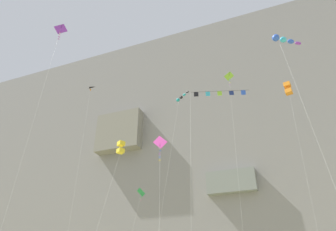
{
  "coord_description": "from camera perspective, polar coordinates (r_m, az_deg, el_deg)",
  "views": [
    {
      "loc": [
        8.63,
        -3.29,
        2.64
      ],
      "look_at": [
        -1.65,
        23.36,
        18.98
      ],
      "focal_mm": 32.45,
      "sensor_mm": 36.0,
      "label": 1
    }
  ],
  "objects": [
    {
      "name": "cliff_face",
      "position": [
        72.52,
        12.74,
        -6.72
      ],
      "size": [
        180.0,
        26.95,
        60.34
      ],
      "color": "gray",
      "rests_on": "ground"
    },
    {
      "name": "kite_windsock_upper_left",
      "position": [
        48.22,
        2.4,
        3.21
      ],
      "size": [
        4.98,
        4.83,
        29.45
      ],
      "color": "teal",
      "rests_on": "ground"
    },
    {
      "name": "kite_box_near_cliff",
      "position": [
        31.17,
        -8.89,
        -6.06
      ],
      "size": [
        1.55,
        3.92,
        15.69
      ],
      "color": "yellow",
      "rests_on": "ground"
    },
    {
      "name": "kite_diamond_low_right",
      "position": [
        39.54,
        -19.97,
        13.42
      ],
      "size": [
        3.47,
        4.84,
        31.27
      ],
      "color": "purple",
      "rests_on": "ground"
    },
    {
      "name": "kite_delta_high_center",
      "position": [
        46.41,
        -14.96,
        2.1
      ],
      "size": [
        3.19,
        3.62,
        29.53
      ],
      "color": "black",
      "rests_on": "ground"
    },
    {
      "name": "kite_diamond_upper_right",
      "position": [
        46.17,
        -5.33,
        -15.22
      ],
      "size": [
        2.35,
        2.72,
        15.76
      ],
      "color": "green",
      "rests_on": "ground"
    },
    {
      "name": "kite_windsock_low_center",
      "position": [
        33.32,
        20.75,
        13.13
      ],
      "size": [
        2.94,
        5.23,
        24.75
      ],
      "color": "blue",
      "rests_on": "ground"
    },
    {
      "name": "kite_box_far_left",
      "position": [
        47.45,
        21.61,
        4.7
      ],
      "size": [
        1.43,
        3.69,
        28.82
      ],
      "color": "orange",
      "rests_on": "ground"
    },
    {
      "name": "kite_diamond_high_left",
      "position": [
        32.25,
        -1.5,
        -5.99
      ],
      "size": [
        3.23,
        5.64,
        17.2
      ],
      "color": "#CC3399",
      "rests_on": "ground"
    },
    {
      "name": "kite_diamond_far_right",
      "position": [
        45.19,
        11.57,
        5.14
      ],
      "size": [
        1.43,
        5.06,
        31.13
      ],
      "color": "#8CCC33",
      "rests_on": "ground"
    },
    {
      "name": "kite_banner_high_right",
      "position": [
        33.02,
        9.36,
        2.94
      ],
      "size": [
        6.13,
        6.04,
        21.51
      ],
      "color": "black",
      "rests_on": "ground"
    }
  ]
}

